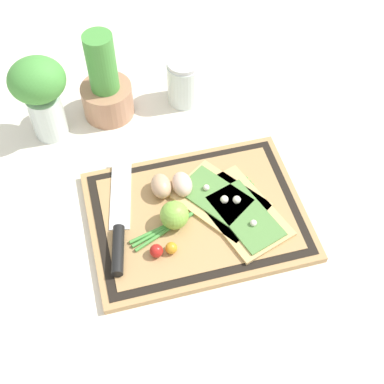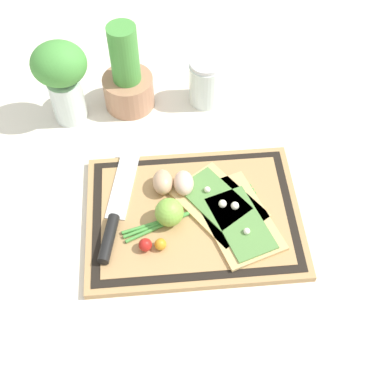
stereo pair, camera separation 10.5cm
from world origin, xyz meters
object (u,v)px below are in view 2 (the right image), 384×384
Objects in this scene: egg_brown at (163,182)px; herb_glass at (62,76)px; pizza_slice_near at (238,219)px; pizza_slice_far at (218,203)px; lime at (169,212)px; sauce_jar at (206,84)px; cherry_tomato_yellow at (160,244)px; egg_pink at (184,183)px; herb_pot at (127,79)px; knife at (113,221)px; cherry_tomato_red at (145,245)px.

herb_glass is at bearing 129.66° from egg_brown.
egg_brown is 0.28× the size of herb_glass.
pizza_slice_far is at bearing 128.09° from pizza_slice_near.
lime is 0.36m from sauce_jar.
lime is 0.06m from cherry_tomato_yellow.
egg_pink is 0.35m from herb_glass.
cherry_tomato_yellow is at bearing -82.80° from herb_pot.
pizza_slice_far is 3.76× the size of egg_pink.
knife is at bearing -153.25° from egg_pink.
sauce_jar is at bearing -1.11° from herb_pot.
pizza_slice_far is 1.05× the size of herb_glass.
herb_pot is at bearing 12.45° from herb_glass.
herb_glass is at bearing -167.55° from herb_pot.
egg_brown is 2.46× the size of cherry_tomato_yellow.
herb_pot is (-0.07, 0.35, 0.03)m from lime.
herb_glass is at bearing 136.54° from pizza_slice_far.
egg_brown and egg_pink have the same top height.
pizza_slice_far is 1.87× the size of sauce_jar.
knife is 0.11m from cherry_tomato_yellow.
herb_glass is (-0.34, 0.33, 0.10)m from pizza_slice_near.
pizza_slice_near reaches higher than knife.
pizza_slice_far is at bearing 31.42° from cherry_tomato_red.
herb_pot is 1.06× the size of herb_glass.
egg_brown is at bearing 155.13° from pizza_slice_far.
egg_brown reaches higher than knife.
egg_brown reaches higher than cherry_tomato_red.
cherry_tomato_yellow is (-0.12, -0.09, 0.01)m from pizza_slice_far.
pizza_slice_far is 0.21m from knife.
pizza_slice_near is at bearing -51.91° from pizza_slice_far.
pizza_slice_near is 0.36m from sauce_jar.
pizza_slice_near is at bearing -5.39° from lime.
lime is 0.38m from herb_glass.
lime is (-0.10, -0.03, 0.02)m from pizza_slice_far.
cherry_tomato_red is 0.42m from herb_glass.
lime is (-0.03, -0.07, 0.01)m from egg_pink.
pizza_slice_near is at bearing 14.50° from cherry_tomato_red.
cherry_tomato_yellow is at bearing -0.84° from cherry_tomato_red.
pizza_slice_near is 0.16m from cherry_tomato_yellow.
herb_glass is at bearing 135.57° from pizza_slice_near.
lime is at bearing 174.61° from pizza_slice_near.
egg_brown is (-0.11, 0.05, 0.01)m from pizza_slice_far.
herb_glass is (-0.21, 0.32, 0.07)m from lime.
pizza_slice_near is 1.13× the size of herb_glass.
egg_brown reaches higher than pizza_slice_far.
pizza_slice_far is 0.10m from lime.
herb_pot reaches higher than pizza_slice_far.
pizza_slice_near is at bearing -44.43° from herb_glass.
egg_pink is 2.22× the size of cherry_tomato_red.
egg_pink is at bearing -104.81° from sauce_jar.
egg_pink is at bearing 58.29° from cherry_tomato_red.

